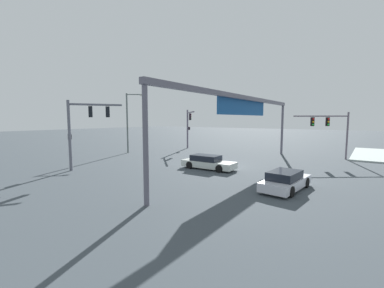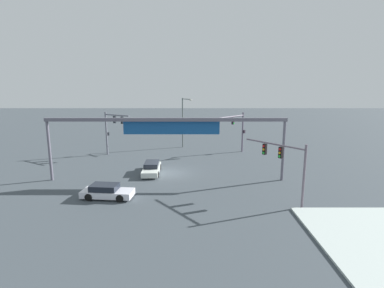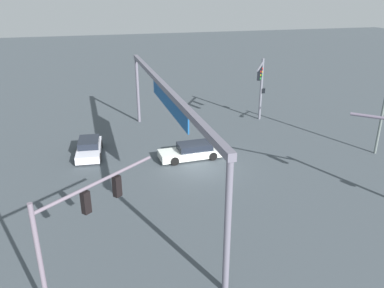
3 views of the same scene
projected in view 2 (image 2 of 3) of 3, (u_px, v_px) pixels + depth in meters
name	position (u px, v px, depth m)	size (l,w,h in m)	color
ground_plane	(168.00, 173.00, 33.22)	(187.87, 187.87, 0.00)	#3E464C
traffic_signal_near_corner	(110.00, 127.00, 40.76)	(3.86, 2.76, 5.95)	slate
traffic_signal_opposite_side	(283.00, 158.00, 24.60)	(3.83, 4.88, 5.13)	slate
traffic_signal_cross_street	(237.00, 126.00, 42.39)	(4.22, 3.98, 5.74)	slate
streetlamp_curved_arm	(183.00, 119.00, 45.91)	(1.65, 1.94, 7.65)	slate
overhead_sign_gantry	(166.00, 127.00, 29.73)	(23.97, 0.43, 6.40)	slate
sedan_car_approaching	(106.00, 192.00, 25.76)	(4.52, 2.17, 1.21)	silver
sedan_car_waiting_far	(151.00, 168.00, 33.05)	(1.90, 4.83, 1.21)	silver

